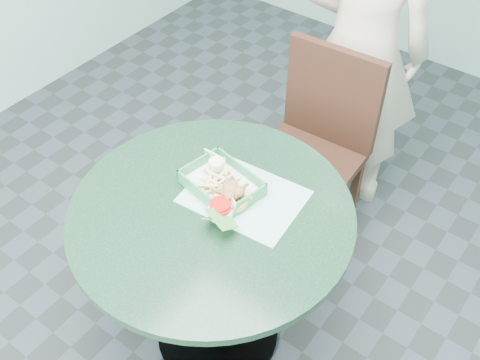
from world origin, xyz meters
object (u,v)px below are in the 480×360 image
Objects in this scene: cafe_table at (213,247)px; crab_sandwich at (235,196)px; food_basket at (222,189)px; sauce_ramekin at (213,169)px; diner_person at (363,36)px; dining_chair at (316,139)px.

cafe_table is 8.13× the size of crab_sandwich.
food_basket is at bearing 163.30° from crab_sandwich.
crab_sandwich is 0.15m from sauce_ramekin.
cafe_table is at bearing 74.25° from diner_person.
crab_sandwich reaches higher than cafe_table.
cafe_table is at bearing -53.49° from sauce_ramekin.
cafe_table is 0.27m from sauce_ramekin.
food_basket is at bearing -27.54° from sauce_ramekin.
crab_sandwich is (0.09, -1.00, -0.08)m from diner_person.
diner_person is 1.01m from crab_sandwich.
sauce_ramekin is (-0.14, 0.06, -0.00)m from crab_sandwich.
crab_sandwich reaches higher than sauce_ramekin.
cafe_table is 0.21m from food_basket.
diner_person reaches higher than food_basket.
dining_chair is 0.70m from food_basket.
crab_sandwich is at bearing -16.70° from food_basket.
diner_person is at bearing 86.90° from sauce_ramekin.
dining_chair is 0.68m from sauce_ramekin.
cafe_table is 1.01× the size of dining_chair.
food_basket is at bearing -92.04° from dining_chair.
dining_chair reaches higher than cafe_table.
diner_person is 7.07× the size of food_basket.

